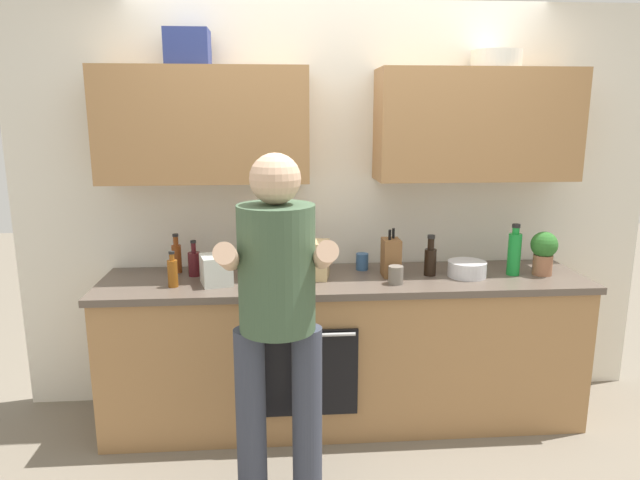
{
  "coord_description": "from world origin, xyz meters",
  "views": [
    {
      "loc": [
        -0.39,
        -3.17,
        1.83
      ],
      "look_at": [
        -0.16,
        -0.1,
        1.15
      ],
      "focal_mm": 31.68,
      "sensor_mm": 36.0,
      "label": 1
    }
  ],
  "objects_px": {
    "person_standing": "(277,308)",
    "grocery_bag_produce": "(216,270)",
    "cup_stoneware": "(396,275)",
    "bottle_vinegar": "(177,257)",
    "knife_block": "(391,257)",
    "bottle_juice": "(265,256)",
    "bottle_wine": "(194,263)",
    "potted_herb": "(544,251)",
    "cup_tea": "(362,262)",
    "grocery_bag_bread": "(309,259)",
    "bottle_syrup": "(173,272)",
    "bottle_soy": "(430,259)",
    "mixing_bowl": "(467,269)",
    "bottle_soda": "(514,253)"
  },
  "relations": [
    {
      "from": "person_standing",
      "to": "cup_tea",
      "type": "relative_size",
      "value": 16.41
    },
    {
      "from": "grocery_bag_produce",
      "to": "grocery_bag_bread",
      "type": "relative_size",
      "value": 0.81
    },
    {
      "from": "bottle_juice",
      "to": "bottle_syrup",
      "type": "distance_m",
      "value": 0.52
    },
    {
      "from": "knife_block",
      "to": "bottle_juice",
      "type": "bearing_deg",
      "value": -176.72
    },
    {
      "from": "bottle_vinegar",
      "to": "potted_herb",
      "type": "distance_m",
      "value": 2.19
    },
    {
      "from": "bottle_soy",
      "to": "mixing_bowl",
      "type": "relative_size",
      "value": 1.09
    },
    {
      "from": "bottle_juice",
      "to": "grocery_bag_produce",
      "type": "relative_size",
      "value": 1.83
    },
    {
      "from": "knife_block",
      "to": "cup_tea",
      "type": "bearing_deg",
      "value": 133.97
    },
    {
      "from": "potted_herb",
      "to": "grocery_bag_produce",
      "type": "distance_m",
      "value": 1.92
    },
    {
      "from": "cup_stoneware",
      "to": "bottle_vinegar",
      "type": "bearing_deg",
      "value": 165.19
    },
    {
      "from": "person_standing",
      "to": "cup_tea",
      "type": "bearing_deg",
      "value": 61.11
    },
    {
      "from": "bottle_vinegar",
      "to": "bottle_wine",
      "type": "relative_size",
      "value": 1.11
    },
    {
      "from": "mixing_bowl",
      "to": "grocery_bag_bread",
      "type": "bearing_deg",
      "value": 177.13
    },
    {
      "from": "bottle_juice",
      "to": "knife_block",
      "type": "relative_size",
      "value": 1.19
    },
    {
      "from": "knife_block",
      "to": "grocery_bag_bread",
      "type": "distance_m",
      "value": 0.48
    },
    {
      "from": "bottle_wine",
      "to": "cup_stoneware",
      "type": "relative_size",
      "value": 2.09
    },
    {
      "from": "bottle_soda",
      "to": "knife_block",
      "type": "xyz_separation_m",
      "value": [
        -0.74,
        0.03,
        -0.02
      ]
    },
    {
      "from": "person_standing",
      "to": "potted_herb",
      "type": "relative_size",
      "value": 6.42
    },
    {
      "from": "bottle_wine",
      "to": "mixing_bowl",
      "type": "distance_m",
      "value": 1.61
    },
    {
      "from": "person_standing",
      "to": "bottle_syrup",
      "type": "xyz_separation_m",
      "value": [
        -0.58,
        0.68,
        -0.01
      ]
    },
    {
      "from": "bottle_vinegar",
      "to": "cup_stoneware",
      "type": "distance_m",
      "value": 1.32
    },
    {
      "from": "bottle_soda",
      "to": "mixing_bowl",
      "type": "height_order",
      "value": "bottle_soda"
    },
    {
      "from": "bottle_syrup",
      "to": "cup_tea",
      "type": "bearing_deg",
      "value": 13.87
    },
    {
      "from": "bottle_juice",
      "to": "bottle_syrup",
      "type": "xyz_separation_m",
      "value": [
        -0.51,
        -0.08,
        -0.06
      ]
    },
    {
      "from": "potted_herb",
      "to": "bottle_soy",
      "type": "bearing_deg",
      "value": 176.78
    },
    {
      "from": "bottle_soy",
      "to": "potted_herb",
      "type": "height_order",
      "value": "potted_herb"
    },
    {
      "from": "bottle_wine",
      "to": "cup_stoneware",
      "type": "height_order",
      "value": "bottle_wine"
    },
    {
      "from": "bottle_juice",
      "to": "cup_stoneware",
      "type": "height_order",
      "value": "bottle_juice"
    },
    {
      "from": "knife_block",
      "to": "potted_herb",
      "type": "bearing_deg",
      "value": -2.58
    },
    {
      "from": "cup_tea",
      "to": "potted_herb",
      "type": "relative_size",
      "value": 0.39
    },
    {
      "from": "bottle_soy",
      "to": "cup_stoneware",
      "type": "relative_size",
      "value": 2.39
    },
    {
      "from": "cup_stoneware",
      "to": "knife_block",
      "type": "distance_m",
      "value": 0.17
    },
    {
      "from": "knife_block",
      "to": "grocery_bag_bread",
      "type": "height_order",
      "value": "knife_block"
    },
    {
      "from": "cup_tea",
      "to": "grocery_bag_produce",
      "type": "height_order",
      "value": "grocery_bag_produce"
    },
    {
      "from": "bottle_wine",
      "to": "potted_herb",
      "type": "relative_size",
      "value": 0.82
    },
    {
      "from": "bottle_vinegar",
      "to": "mixing_bowl",
      "type": "xyz_separation_m",
      "value": [
        1.72,
        -0.22,
        -0.05
      ]
    },
    {
      "from": "person_standing",
      "to": "mixing_bowl",
      "type": "distance_m",
      "value": 1.35
    },
    {
      "from": "bottle_vinegar",
      "to": "cup_stoneware",
      "type": "height_order",
      "value": "bottle_vinegar"
    },
    {
      "from": "knife_block",
      "to": "mixing_bowl",
      "type": "bearing_deg",
      "value": -5.56
    },
    {
      "from": "cup_tea",
      "to": "grocery_bag_bread",
      "type": "bearing_deg",
      "value": -156.13
    },
    {
      "from": "person_standing",
      "to": "grocery_bag_produce",
      "type": "relative_size",
      "value": 9.12
    },
    {
      "from": "mixing_bowl",
      "to": "cup_stoneware",
      "type": "bearing_deg",
      "value": -165.75
    },
    {
      "from": "bottle_juice",
      "to": "cup_tea",
      "type": "relative_size",
      "value": 3.29
    },
    {
      "from": "bottle_vinegar",
      "to": "bottle_soy",
      "type": "relative_size",
      "value": 0.97
    },
    {
      "from": "bottle_juice",
      "to": "bottle_vinegar",
      "type": "height_order",
      "value": "bottle_juice"
    },
    {
      "from": "person_standing",
      "to": "bottle_vinegar",
      "type": "distance_m",
      "value": 1.15
    },
    {
      "from": "knife_block",
      "to": "grocery_bag_produce",
      "type": "relative_size",
      "value": 1.54
    },
    {
      "from": "bottle_wine",
      "to": "potted_herb",
      "type": "xyz_separation_m",
      "value": [
        2.07,
        -0.14,
        0.07
      ]
    },
    {
      "from": "mixing_bowl",
      "to": "bottle_soda",
      "type": "bearing_deg",
      "value": 3.28
    },
    {
      "from": "bottle_vinegar",
      "to": "grocery_bag_bread",
      "type": "bearing_deg",
      "value": -12.5
    }
  ]
}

